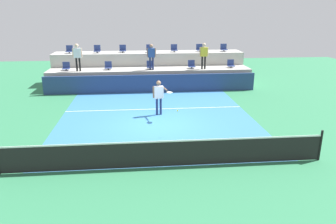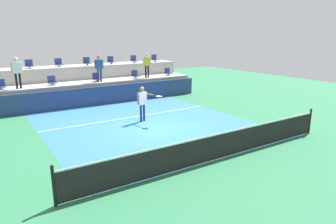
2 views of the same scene
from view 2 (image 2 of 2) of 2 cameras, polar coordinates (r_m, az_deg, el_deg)
ground_plane at (r=13.40m, az=-2.37°, el=-3.29°), size 40.00×40.00×0.00m
court_inner_paint at (r=14.23m, az=-4.42°, el=-2.25°), size 9.00×10.00×0.01m
court_service_line at (r=15.43m, az=-6.92°, el=-0.98°), size 9.00×0.06×0.00m
tennis_net at (r=10.18m, az=9.22°, el=-6.30°), size 10.48×0.08×1.07m
sponsor_backboard at (r=18.53m, az=-11.89°, el=3.13°), size 13.00×0.16×1.10m
seating_tier_lower at (r=19.72m, az=-13.28°, el=3.94°), size 13.00×1.80×1.25m
seating_tier_upper at (r=21.34m, az=-15.01°, el=5.76°), size 13.00×1.80×2.10m
stadium_chair_lower_far_left at (r=18.46m, az=-29.05°, el=4.47°), size 0.44×0.40×0.52m
stadium_chair_lower_left at (r=18.81m, az=-21.08°, el=5.47°), size 0.44×0.40×0.52m
stadium_chair_lower_center at (r=19.53m, az=-13.38°, el=6.33°), size 0.44×0.40×0.52m
stadium_chair_lower_right at (r=20.58m, az=-6.24°, el=7.02°), size 0.44×0.40×0.52m
stadium_chair_lower_far_right at (r=21.88m, az=-0.03°, el=7.54°), size 0.44×0.40×0.52m
stadium_chair_upper_left at (r=20.33m, az=-24.74°, el=8.14°), size 0.44×0.40×0.52m
stadium_chair_upper_mid_left at (r=20.65m, az=-19.96°, el=8.66°), size 0.44×0.40×0.52m
stadium_chair_upper_center at (r=21.14m, az=-15.08°, el=9.13°), size 0.44×0.40×0.52m
stadium_chair_upper_mid_right at (r=21.73m, az=-10.73°, el=9.50°), size 0.44×0.40×0.52m
stadium_chair_upper_right at (r=22.47m, az=-6.44°, el=9.81°), size 0.44×0.40×0.52m
stadium_chair_upper_far_right at (r=23.30m, az=-2.56°, el=10.04°), size 0.44×0.40×0.52m
tennis_player at (r=14.43m, az=-4.78°, el=2.21°), size 0.89×1.15×1.69m
spectator_leaning_on_rail at (r=18.06m, az=-26.63°, el=7.14°), size 0.59×0.23×1.68m
spectator_in_grey at (r=19.11m, az=-12.90°, el=8.46°), size 0.57×0.23×1.62m
spectator_in_white at (r=20.49m, az=-4.01°, el=9.22°), size 0.58×0.23×1.65m
tennis_ball at (r=12.47m, az=3.36°, el=0.35°), size 0.07×0.07×0.07m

